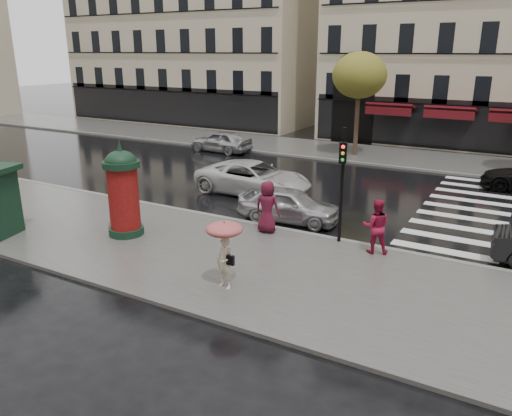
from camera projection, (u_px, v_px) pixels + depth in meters
The scene contains 16 objects.
ground at pixel (237, 257), 16.94m from camera, with size 160.00×160.00×0.00m, color black.
near_sidewalk at pixel (229, 260), 16.50m from camera, with size 90.00×7.00×0.12m, color #474744.
far_sidewalk at pixel (389, 156), 32.68m from camera, with size 90.00×6.00×0.12m, color #474744.
near_kerb at pixel (278, 229), 19.40m from camera, with size 90.00×0.25×0.14m, color slate.
far_kerb at pixel (375, 165), 30.19m from camera, with size 90.00×0.25×0.14m, color slate.
zebra_crossing at pixel (466, 208), 22.08m from camera, with size 3.60×11.75×0.01m, color silver.
bldg_far_left at pixel (205, 1), 48.72m from camera, with size 24.00×14.00×22.90m.
tree_far_left at pixel (359, 76), 31.24m from camera, with size 3.40×3.40×6.64m.
woman_umbrella at pixel (225, 244), 14.11m from camera, with size 1.06×1.06×2.04m.
woman_red at pixel (376, 226), 16.73m from camera, with size 0.92×0.71×1.88m, color #9F1337.
man_burgundy at pixel (267, 207), 18.66m from camera, with size 0.96×0.63×1.97m, color #531025.
morris_column at pixel (123, 190), 18.18m from camera, with size 1.33×1.33×3.58m.
traffic_light at pixel (342, 175), 17.19m from camera, with size 0.30×0.40×4.10m.
car_silver at pixel (289, 205), 20.25m from camera, with size 1.68×4.17×1.42m, color #BBBBC0.
car_white at pixel (254, 178), 24.09m from camera, with size 2.63×5.71×1.59m, color silver.
car_far_silver at pixel (221, 141), 34.08m from camera, with size 1.77×4.39×1.50m, color #AEAEB3.
Camera 1 is at (8.25, -13.30, 6.71)m, focal length 35.00 mm.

